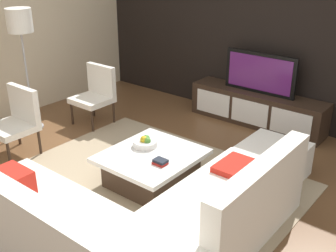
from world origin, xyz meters
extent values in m
plane|color=brown|center=(0.00, 0.00, 0.00)|extent=(14.00, 14.00, 0.00)
cube|color=black|center=(0.00, 2.70, 1.40)|extent=(6.40, 0.12, 2.80)
cube|color=tan|center=(-0.10, 0.00, 0.01)|extent=(3.20, 2.61, 0.01)
cube|color=#332319|center=(0.00, 2.40, 0.25)|extent=(2.07, 0.45, 0.50)
cube|color=white|center=(-0.63, 2.17, 0.25)|extent=(0.58, 0.01, 0.35)
cube|color=white|center=(0.00, 2.17, 0.25)|extent=(0.58, 0.01, 0.35)
cube|color=white|center=(0.63, 2.17, 0.25)|extent=(0.58, 0.01, 0.35)
cube|color=black|center=(0.00, 2.40, 0.80)|extent=(1.10, 0.05, 0.59)
cube|color=#591E66|center=(0.00, 2.37, 0.80)|extent=(0.99, 0.01, 0.50)
cube|color=white|center=(0.20, -1.30, 0.21)|extent=(2.40, 0.85, 0.43)
cube|color=white|center=(0.20, -1.64, 0.63)|extent=(2.40, 0.18, 0.40)
cube|color=white|center=(0.98, -0.08, 0.21)|extent=(0.85, 1.59, 0.43)
cube|color=white|center=(1.31, -0.08, 0.63)|extent=(0.18, 1.59, 0.40)
cube|color=red|center=(-0.52, -1.30, 0.54)|extent=(0.36, 0.20, 0.22)
cube|color=red|center=(0.98, 0.32, 0.46)|extent=(0.60, 0.44, 0.06)
cube|color=#332319|center=(-0.10, 0.10, 0.17)|extent=(0.76, 0.84, 0.33)
cube|color=white|center=(-0.10, 0.10, 0.35)|extent=(0.95, 1.04, 0.05)
cylinder|color=#332319|center=(-1.70, -0.70, 0.19)|extent=(0.04, 0.04, 0.38)
cylinder|color=#332319|center=(-2.17, -0.26, 0.19)|extent=(0.04, 0.04, 0.38)
cylinder|color=#332319|center=(-1.70, -0.26, 0.19)|extent=(0.04, 0.04, 0.38)
cube|color=white|center=(-1.94, -0.48, 0.38)|extent=(0.56, 0.52, 0.08)
cube|color=white|center=(-1.94, -0.26, 0.65)|extent=(0.56, 0.08, 0.45)
cylinder|color=#A5A5AA|center=(-2.51, 0.19, 0.01)|extent=(0.28, 0.28, 0.02)
cylinder|color=#A5A5AA|center=(-2.51, 0.19, 0.72)|extent=(0.03, 0.03, 1.39)
cylinder|color=white|center=(-2.51, 0.19, 1.57)|extent=(0.34, 0.34, 0.32)
cube|color=white|center=(0.89, 1.11, 0.20)|extent=(0.70, 0.70, 0.40)
cylinder|color=silver|center=(-0.28, 0.20, 0.42)|extent=(0.28, 0.28, 0.07)
sphere|color=#4C8C33|center=(-0.24, 0.19, 0.47)|extent=(0.08, 0.08, 0.08)
sphere|color=#4C8C33|center=(-0.29, 0.23, 0.47)|extent=(0.08, 0.08, 0.08)
sphere|color=gold|center=(-0.30, 0.20, 0.46)|extent=(0.07, 0.07, 0.07)
sphere|color=gold|center=(-0.28, 0.18, 0.47)|extent=(0.09, 0.09, 0.09)
cylinder|color=#332319|center=(-2.15, 0.64, 0.19)|extent=(0.04, 0.04, 0.38)
cylinder|color=#332319|center=(-1.70, 0.64, 0.19)|extent=(0.04, 0.04, 0.38)
cylinder|color=#332319|center=(-2.15, 1.06, 0.19)|extent=(0.04, 0.04, 0.38)
cylinder|color=#332319|center=(-1.70, 1.06, 0.19)|extent=(0.04, 0.04, 0.38)
cube|color=white|center=(-1.92, 0.85, 0.38)|extent=(0.54, 0.51, 0.08)
cube|color=white|center=(-1.92, 1.06, 0.65)|extent=(0.54, 0.08, 0.45)
cube|color=maroon|center=(0.13, -0.02, 0.39)|extent=(0.14, 0.12, 0.02)
cube|color=#1E232D|center=(0.13, -0.02, 0.42)|extent=(0.14, 0.11, 0.03)
camera|label=1|loc=(2.62, -2.98, 2.52)|focal=44.50mm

